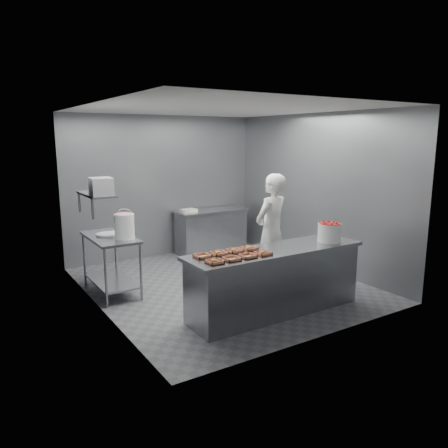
{
  "coord_description": "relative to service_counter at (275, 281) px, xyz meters",
  "views": [
    {
      "loc": [
        -3.63,
        -5.78,
        2.37
      ],
      "look_at": [
        -0.1,
        -0.2,
        1.06
      ],
      "focal_mm": 35.0,
      "sensor_mm": 36.0,
      "label": 1
    }
  ],
  "objects": [
    {
      "name": "floor",
      "position": [
        0.0,
        1.35,
        -0.45
      ],
      "size": [
        4.5,
        4.5,
        0.0
      ],
      "primitive_type": "plane",
      "color": "#4C4C51",
      "rests_on": "ground"
    },
    {
      "name": "ceiling",
      "position": [
        0.0,
        1.35,
        2.35
      ],
      "size": [
        4.5,
        4.5,
        0.0
      ],
      "primitive_type": "plane",
      "rotation": [
        3.14,
        0.0,
        0.0
      ],
      "color": "white",
      "rests_on": "wall_back"
    },
    {
      "name": "wall_back",
      "position": [
        0.0,
        3.6,
        0.95
      ],
      "size": [
        4.0,
        0.04,
        2.8
      ],
      "primitive_type": "cube",
      "color": "slate",
      "rests_on": "ground"
    },
    {
      "name": "wall_left",
      "position": [
        -2.0,
        1.35,
        0.95
      ],
      "size": [
        0.04,
        4.5,
        2.8
      ],
      "primitive_type": "cube",
      "color": "slate",
      "rests_on": "ground"
    },
    {
      "name": "wall_right",
      "position": [
        2.0,
        1.35,
        0.95
      ],
      "size": [
        0.04,
        4.5,
        2.8
      ],
      "primitive_type": "cube",
      "color": "slate",
      "rests_on": "ground"
    },
    {
      "name": "service_counter",
      "position": [
        0.0,
        0.0,
        0.0
      ],
      "size": [
        2.6,
        0.7,
        0.9
      ],
      "color": "slate",
      "rests_on": "ground"
    },
    {
      "name": "prep_table",
      "position": [
        -1.65,
        1.95,
        0.14
      ],
      "size": [
        0.6,
        1.2,
        0.9
      ],
      "color": "slate",
      "rests_on": "ground"
    },
    {
      "name": "back_counter",
      "position": [
        0.9,
        3.25,
        -0.0
      ],
      "size": [
        1.5,
        0.6,
        0.9
      ],
      "color": "slate",
      "rests_on": "ground"
    },
    {
      "name": "wall_shelf",
      "position": [
        -1.82,
        1.95,
        1.1
      ],
      "size": [
        0.35,
        0.9,
        0.03
      ],
      "primitive_type": "cube",
      "color": "slate",
      "rests_on": "wall_left"
    },
    {
      "name": "tray_0",
      "position": [
        -1.06,
        -0.15,
        0.47
      ],
      "size": [
        0.19,
        0.18,
        0.06
      ],
      "color": "tan",
      "rests_on": "service_counter"
    },
    {
      "name": "tray_1",
      "position": [
        -0.81,
        -0.15,
        0.47
      ],
      "size": [
        0.19,
        0.18,
        0.04
      ],
      "color": "tan",
      "rests_on": "service_counter"
    },
    {
      "name": "tray_2",
      "position": [
        -0.57,
        -0.15,
        0.47
      ],
      "size": [
        0.19,
        0.18,
        0.04
      ],
      "color": "tan",
      "rests_on": "service_counter"
    },
    {
      "name": "tray_3",
      "position": [
        -0.34,
        -0.15,
        0.47
      ],
      "size": [
        0.19,
        0.18,
        0.06
      ],
      "color": "tan",
      "rests_on": "service_counter"
    },
    {
      "name": "tray_4",
      "position": [
        -1.05,
        0.15,
        0.47
      ],
      "size": [
        0.19,
        0.18,
        0.04
      ],
      "color": "tan",
      "rests_on": "service_counter"
    },
    {
      "name": "tray_5",
      "position": [
        -0.82,
        0.15,
        0.47
      ],
      "size": [
        0.19,
        0.18,
        0.06
      ],
      "color": "tan",
      "rests_on": "service_counter"
    },
    {
      "name": "tray_6",
      "position": [
        -0.58,
        0.15,
        0.47
      ],
      "size": [
        0.19,
        0.18,
        0.06
      ],
      "color": "tan",
      "rests_on": "service_counter"
    },
    {
      "name": "tray_7",
      "position": [
        -0.34,
        0.15,
        0.47
      ],
      "size": [
        0.19,
        0.18,
        0.06
      ],
      "color": "tan",
      "rests_on": "service_counter"
    },
    {
      "name": "worker",
      "position": [
        0.62,
        0.89,
        0.46
      ],
      "size": [
        0.76,
        0.61,
        1.82
      ],
      "primitive_type": "imported",
      "rotation": [
        0.0,
        0.0,
        3.43
      ],
      "color": "white",
      "rests_on": "ground"
    },
    {
      "name": "strawberry_tub",
      "position": [
        0.91,
        -0.08,
        0.59
      ],
      "size": [
        0.33,
        0.33,
        0.27
      ],
      "color": "silver",
      "rests_on": "service_counter"
    },
    {
      "name": "glaze_bucket",
      "position": [
        -1.51,
        1.67,
        0.64
      ],
      "size": [
        0.31,
        0.29,
        0.45
      ],
      "color": "silver",
      "rests_on": "prep_table"
    },
    {
      "name": "bucket_lid",
      "position": [
        -1.66,
        2.04,
        0.46
      ],
      "size": [
        0.43,
        0.43,
        0.03
      ],
      "primitive_type": "cylinder",
      "rotation": [
        0.0,
        0.0,
        0.31
      ],
      "color": "silver",
      "rests_on": "prep_table"
    },
    {
      "name": "rag",
      "position": [
        -1.54,
        2.14,
        0.46
      ],
      "size": [
        0.19,
        0.18,
        0.02
      ],
      "primitive_type": "cube",
      "rotation": [
        0.0,
        0.0,
        0.36
      ],
      "color": "#CCB28C",
      "rests_on": "prep_table"
    },
    {
      "name": "appliance",
      "position": [
        -1.82,
        1.68,
        1.24
      ],
      "size": [
        0.32,
        0.36,
        0.25
      ],
      "primitive_type": "cube",
      "rotation": [
        0.0,
        0.0,
        -0.07
      ],
      "color": "gray",
      "rests_on": "wall_shelf"
    },
    {
      "name": "paper_stack",
      "position": [
        0.39,
        3.25,
        0.48
      ],
      "size": [
        0.31,
        0.23,
        0.06
      ],
      "primitive_type": "cube",
      "rotation": [
        0.0,
        0.0,
        -0.03
      ],
      "color": "silver",
      "rests_on": "back_counter"
    }
  ]
}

